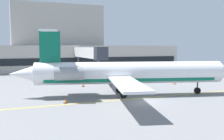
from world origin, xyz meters
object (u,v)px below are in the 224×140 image
Objects in this scene: pushback_tractor at (62,77)px; belt_loader at (174,73)px; regional_jet at (126,73)px; baggage_tug at (123,79)px; fuel_tank at (133,67)px.

pushback_tractor reaches higher than belt_loader.
baggage_tug is (4.25, 10.55, -2.21)m from regional_jet.
fuel_tank reaches higher than baggage_tug.
baggage_tug is 0.94× the size of belt_loader.
pushback_tractor is 0.46× the size of fuel_tank.
pushback_tractor reaches higher than baggage_tug.
regional_jet is 8.21× the size of pushback_tractor.
belt_loader is at bearing -5.40° from pushback_tractor.
baggage_tug is at bearing -163.52° from belt_loader.
fuel_tank reaches higher than pushback_tractor.
pushback_tractor is 24.12m from belt_loader.
regional_jet is 8.93× the size of belt_loader.
baggage_tug reaches higher than belt_loader.
regional_jet reaches higher than baggage_tug.
fuel_tank is (19.91, 9.50, 0.45)m from pushback_tractor.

